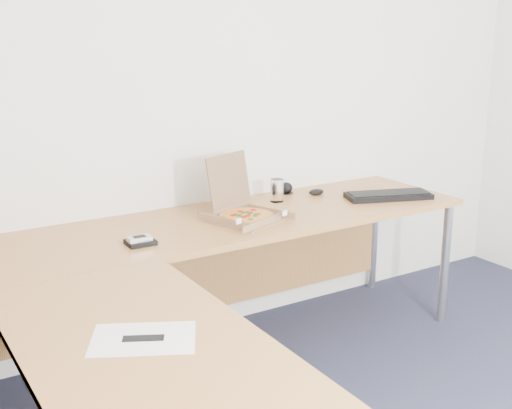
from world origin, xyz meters
TOP-DOWN VIEW (x-y plane):
  - desk at (-0.82, 0.97)m, footprint 2.50×2.20m
  - pizza_box at (-0.47, 1.35)m, footprint 0.30×0.34m
  - drinking_glass at (-0.15, 1.55)m, footprint 0.07×0.07m
  - keyboard at (0.42, 1.29)m, footprint 0.50×0.31m
  - mouse at (0.12, 1.56)m, footprint 0.10×0.08m
  - wallet at (-1.06, 1.26)m, footprint 0.12×0.10m
  - phone at (-1.06, 1.25)m, footprint 0.10×0.06m
  - paper_sheet at (-1.39, 0.41)m, footprint 0.38×0.34m
  - dome_speaker at (-0.00, 1.68)m, footprint 0.08×0.08m

SIDE VIEW (x-z plane):
  - desk at x=-0.82m, z-range 0.34..1.07m
  - paper_sheet at x=-1.39m, z-range 0.73..0.73m
  - wallet at x=-1.06m, z-range 0.73..0.75m
  - keyboard at x=0.42m, z-range 0.73..0.76m
  - mouse at x=0.12m, z-range 0.73..0.76m
  - phone at x=-1.06m, z-range 0.75..0.77m
  - dome_speaker at x=0.00m, z-range 0.73..0.80m
  - pizza_box at x=-0.47m, z-range 0.62..0.92m
  - drinking_glass at x=-0.15m, z-range 0.73..0.85m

